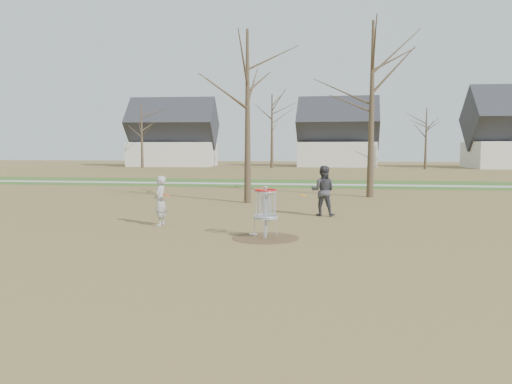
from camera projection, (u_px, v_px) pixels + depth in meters
ground at (266, 238)px, 13.31m from camera, size 160.00×160.00×0.00m
green_band at (309, 183)px, 33.97m from camera, size 160.00×8.00×0.01m
footpath at (308, 184)px, 32.98m from camera, size 160.00×1.50×0.01m
dirt_circle at (266, 238)px, 13.31m from camera, size 1.80×1.80×0.01m
player_standing at (160, 201)px, 15.40m from camera, size 0.38×0.57×1.54m
player_throwing at (323, 191)px, 17.66m from camera, size 0.94×0.77×1.79m
disc_grounded at (253, 234)px, 13.83m from camera, size 0.22×0.22×0.02m
discs_in_play at (239, 195)px, 15.38m from camera, size 4.29×1.30×0.07m
disc_golf_basket at (266, 204)px, 13.23m from camera, size 0.64×0.64×1.35m
bare_trees at (336, 117)px, 47.76m from camera, size 52.62×44.98×9.00m
houses_row at (356, 140)px, 64.02m from camera, size 56.51×10.01×7.26m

